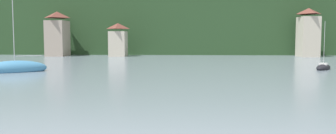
% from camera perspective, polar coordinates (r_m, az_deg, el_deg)
% --- Properties ---
extents(wooded_hillside, '(352.00, 56.30, 40.78)m').
position_cam_1_polar(wooded_hillside, '(118.78, -3.79, 6.27)').
color(wooded_hillside, '#264223').
rests_on(wooded_hillside, ground_plane).
extents(shore_building_westcentral, '(4.35, 5.85, 10.07)m').
position_cam_1_polar(shore_building_westcentral, '(85.44, -17.22, 4.98)').
color(shore_building_westcentral, gray).
rests_on(shore_building_westcentral, ground_plane).
extents(shore_building_central, '(3.83, 4.53, 7.41)m').
position_cam_1_polar(shore_building_central, '(81.14, -7.97, 4.25)').
color(shore_building_central, '#BCB29E').
rests_on(shore_building_central, ground_plane).
extents(shore_building_eastcentral, '(3.95, 5.56, 10.63)m').
position_cam_1_polar(shore_building_eastcentral, '(84.70, 21.44, 5.05)').
color(shore_building_eastcentral, '#BCB29E').
rests_on(shore_building_eastcentral, ground_plane).
extents(sailboat_far_4, '(7.59, 6.11, 9.68)m').
position_cam_1_polar(sailboat_far_4, '(47.64, -23.25, -0.22)').
color(sailboat_far_4, teal).
rests_on(sailboat_far_4, ground_plane).
extents(sailboat_far_6, '(3.63, 4.38, 6.65)m').
position_cam_1_polar(sailboat_far_6, '(51.81, 23.55, -0.08)').
color(sailboat_far_6, black).
rests_on(sailboat_far_6, ground_plane).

